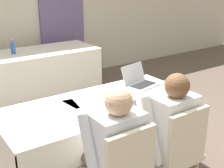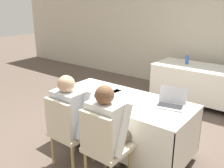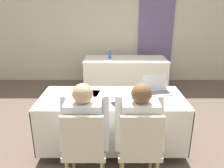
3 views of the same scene
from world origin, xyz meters
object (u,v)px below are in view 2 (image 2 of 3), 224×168
at_px(laptop, 171,103).
at_px(chair_near_left, 67,130).
at_px(person_checkered_shirt, 73,114).
at_px(cell_phone, 113,104).
at_px(person_white_shirt, 109,128).
at_px(chair_near_right, 103,145).
at_px(water_bottle, 187,59).

relative_size(laptop, chair_near_left, 0.42).
bearing_deg(laptop, person_checkered_shirt, -151.46).
bearing_deg(person_checkered_shirt, cell_phone, -129.35).
distance_m(chair_near_left, person_checkered_shirt, 0.19).
height_order(person_checkered_shirt, person_white_shirt, same).
height_order(cell_phone, person_checkered_shirt, person_checkered_shirt).
height_order(chair_near_right, person_white_shirt, person_white_shirt).
bearing_deg(chair_near_left, water_bottle, -94.37).
xyz_separation_m(laptop, person_white_shirt, (-0.34, -0.77, -0.13)).
relative_size(chair_near_left, person_white_shirt, 0.78).
distance_m(laptop, chair_near_left, 1.28).
bearing_deg(cell_phone, laptop, 13.29).
bearing_deg(person_white_shirt, person_checkered_shirt, 0.00).
height_order(water_bottle, chair_near_left, water_bottle).
distance_m(laptop, person_checkered_shirt, 1.19).
relative_size(laptop, cell_phone, 2.84).
bearing_deg(chair_near_right, cell_phone, -62.80).
distance_m(chair_near_right, person_checkered_shirt, 0.59).
xyz_separation_m(water_bottle, person_checkered_shirt, (-0.23, -2.93, -0.19)).
distance_m(cell_phone, chair_near_right, 0.60).
xyz_separation_m(water_bottle, chair_near_left, (-0.23, -3.03, -0.35)).
bearing_deg(person_white_shirt, cell_phone, -56.82).
xyz_separation_m(chair_near_left, chair_near_right, (0.56, 0.00, 0.00)).
relative_size(laptop, person_checkered_shirt, 0.33).
height_order(cell_phone, chair_near_right, chair_near_right).
bearing_deg(laptop, chair_near_left, -147.87).
bearing_deg(chair_near_left, person_checkered_shirt, -90.00).
relative_size(chair_near_left, chair_near_right, 1.00).
bearing_deg(water_bottle, laptop, -72.86).
bearing_deg(water_bottle, cell_phone, -88.21).
bearing_deg(water_bottle, chair_near_right, -83.83).
relative_size(laptop, water_bottle, 1.70).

